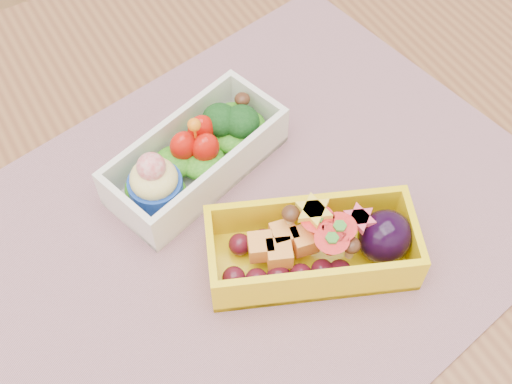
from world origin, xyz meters
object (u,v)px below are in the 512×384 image
bento_white (195,156)px  bento_yellow (317,246)px  table (300,266)px  placemat (252,224)px

bento_white → bento_yellow: size_ratio=0.98×
bento_white → bento_yellow: (0.04, -0.13, 0.00)m
table → bento_white: 0.17m
table → bento_white: bento_white is taller
bento_white → bento_yellow: bearing=-88.8°
table → bento_white: (-0.06, 0.09, 0.12)m
table → placemat: bearing=162.9°
bento_white → bento_yellow: bento_white is taller
placemat → bento_white: bearing=101.5°
placemat → bento_white: 0.08m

